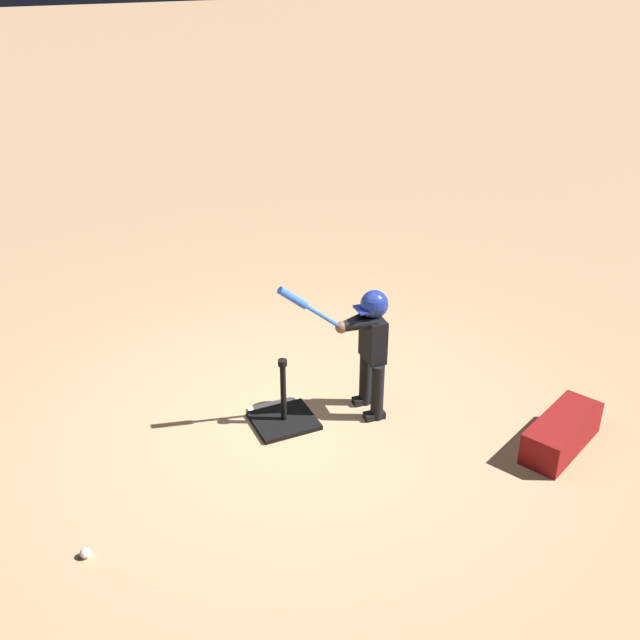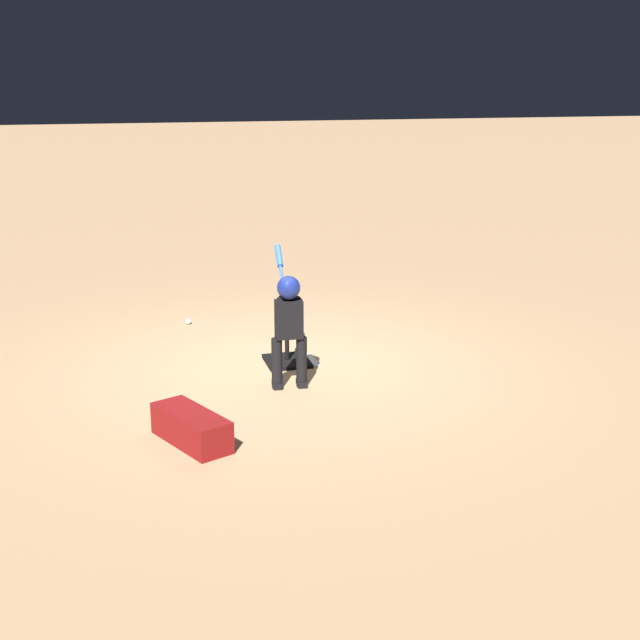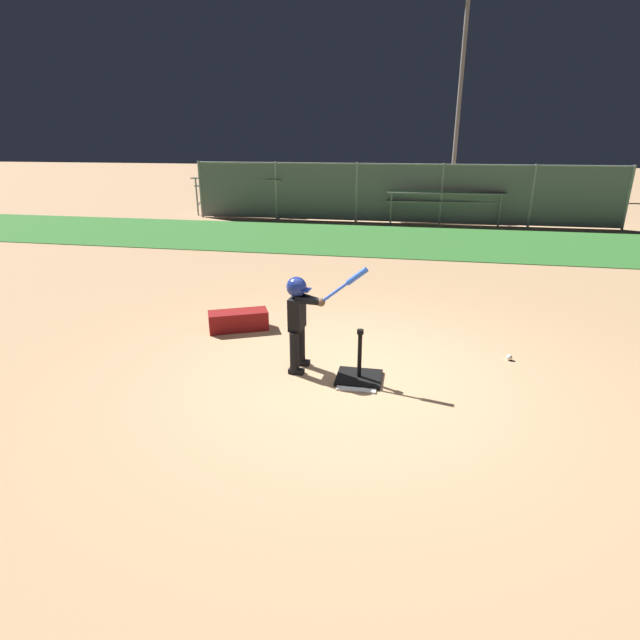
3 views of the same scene
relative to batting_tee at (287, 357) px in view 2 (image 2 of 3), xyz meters
name	(u,v)px [view 2 (image 2 of 3)]	position (x,y,z in m)	size (l,w,h in m)	color
ground_plane	(285,366)	(-0.09, 0.04, -0.07)	(90.00, 90.00, 0.00)	tan
home_plate	(296,361)	(0.00, -0.10, -0.06)	(0.44, 0.44, 0.02)	white
batting_tee	(287,357)	(0.00, 0.00, 0.00)	(0.52, 0.46, 0.62)	black
batter_child	(288,316)	(-0.72, 0.14, 0.67)	(0.94, 0.36, 1.31)	black
baseball	(188,321)	(1.79, 0.88, -0.03)	(0.07, 0.07, 0.07)	white
equipment_bag	(191,428)	(-1.90, 1.25, 0.07)	(0.84, 0.32, 0.28)	maroon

